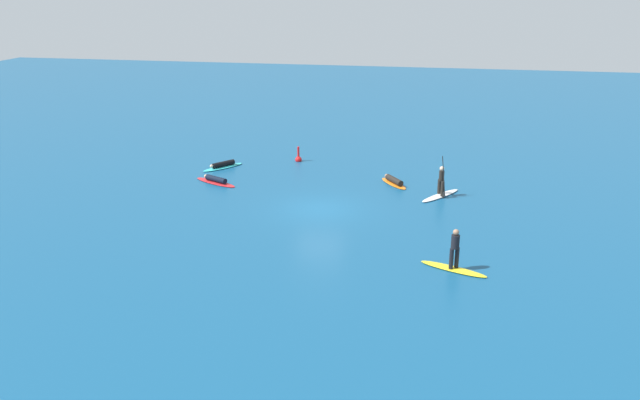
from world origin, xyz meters
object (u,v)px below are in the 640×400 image
(marker_buoy, at_px, (298,159))
(surfer_on_orange_board, at_px, (394,181))
(surfer_on_red_board, at_px, (216,181))
(surfer_on_teal_board, at_px, (223,166))
(surfer_on_white_board, at_px, (441,189))
(surfer_on_yellow_board, at_px, (454,258))

(marker_buoy, bearing_deg, surfer_on_orange_board, -29.95)
(surfer_on_red_board, bearing_deg, surfer_on_teal_board, -51.82)
(surfer_on_teal_board, bearing_deg, surfer_on_red_board, 48.02)
(marker_buoy, bearing_deg, surfer_on_red_board, -123.24)
(surfer_on_white_board, relative_size, surfer_on_red_board, 0.95)
(surfer_on_white_board, bearing_deg, surfer_on_teal_board, -68.01)
(surfer_on_white_board, distance_m, surfer_on_red_board, 13.24)
(surfer_on_red_board, relative_size, marker_buoy, 2.83)
(surfer_on_white_board, relative_size, marker_buoy, 2.70)
(surfer_on_orange_board, bearing_deg, surfer_on_yellow_board, 161.67)
(surfer_on_white_board, bearing_deg, surfer_on_yellow_board, 39.12)
(surfer_on_white_board, height_order, marker_buoy, surfer_on_white_board)
(surfer_on_white_board, bearing_deg, surfer_on_orange_board, -88.28)
(surfer_on_white_board, xyz_separation_m, surfer_on_red_board, (-13.23, -0.05, -0.26))
(surfer_on_yellow_board, distance_m, marker_buoy, 18.47)
(surfer_on_yellow_board, xyz_separation_m, marker_buoy, (-10.23, 15.37, -0.34))
(surfer_on_orange_board, bearing_deg, surfer_on_white_board, -158.37)
(surfer_on_red_board, distance_m, surfer_on_teal_board, 3.26)
(surfer_on_yellow_board, bearing_deg, marker_buoy, -34.26)
(surfer_on_red_board, bearing_deg, surfer_on_orange_board, -143.56)
(surfer_on_white_board, xyz_separation_m, surfer_on_orange_board, (-2.78, 1.81, -0.24))
(surfer_on_red_board, height_order, surfer_on_orange_board, surfer_on_orange_board)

